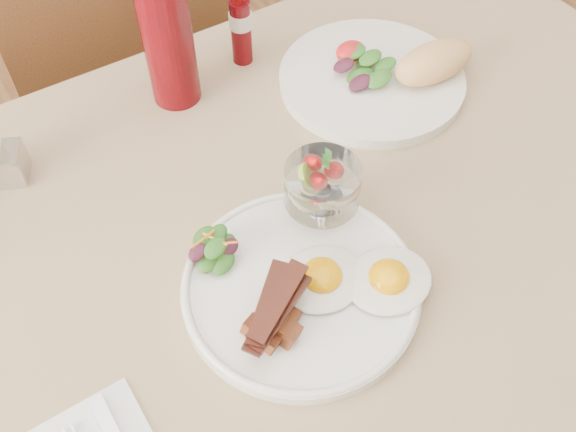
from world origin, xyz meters
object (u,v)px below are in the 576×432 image
at_px(hot_sauce_bottle, 241,28).
at_px(main_plate, 301,288).
at_px(table, 297,273).
at_px(ketchup_bottle, 168,41).
at_px(fruit_cup, 322,186).
at_px(second_plate, 386,74).
at_px(chair_far, 124,81).

bearing_deg(hot_sauce_bottle, main_plate, -110.77).
relative_size(table, ketchup_bottle, 6.29).
xyz_separation_m(fruit_cup, hot_sauce_bottle, (0.08, 0.33, -0.01)).
relative_size(fruit_cup, hot_sauce_bottle, 0.76).
bearing_deg(main_plate, second_plate, 37.96).
distance_m(table, fruit_cup, 0.16).
bearing_deg(ketchup_bottle, main_plate, -94.36).
xyz_separation_m(table, main_plate, (-0.04, -0.07, 0.10)).
bearing_deg(fruit_cup, table, -172.05).
distance_m(chair_far, second_plate, 0.61).
bearing_deg(chair_far, main_plate, -93.19).
bearing_deg(main_plate, hot_sauce_bottle, 69.23).
bearing_deg(ketchup_bottle, chair_far, 88.12).
xyz_separation_m(ketchup_bottle, hot_sauce_bottle, (0.13, 0.02, -0.04)).
bearing_deg(main_plate, fruit_cup, 43.99).
height_order(chair_far, second_plate, chair_far).
height_order(fruit_cup, ketchup_bottle, ketchup_bottle).
relative_size(table, chair_far, 1.43).
distance_m(table, ketchup_bottle, 0.37).
distance_m(chair_far, fruit_cup, 0.72).
bearing_deg(fruit_cup, chair_far, 93.27).
distance_m(chair_far, hot_sauce_bottle, 0.45).
height_order(main_plate, ketchup_bottle, ketchup_bottle).
relative_size(table, second_plate, 4.59).
bearing_deg(ketchup_bottle, second_plate, -27.25).
bearing_deg(chair_far, second_plate, -61.21).
distance_m(fruit_cup, second_plate, 0.29).
height_order(second_plate, hot_sauce_bottle, hot_sauce_bottle).
bearing_deg(ketchup_bottle, fruit_cup, -81.06).
height_order(chair_far, main_plate, chair_far).
xyz_separation_m(main_plate, ketchup_bottle, (0.03, 0.39, 0.09)).
distance_m(ketchup_bottle, hot_sauce_bottle, 0.13).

